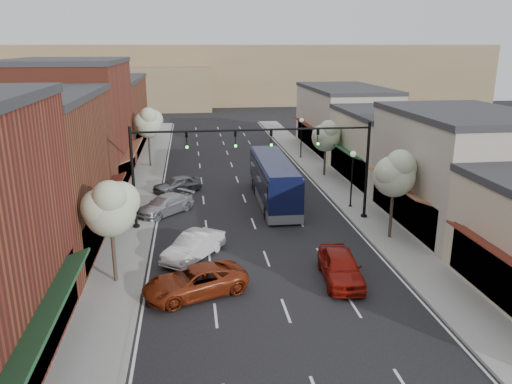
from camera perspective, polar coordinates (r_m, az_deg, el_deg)
name	(u,v)px	position (r m, az deg, el deg)	size (l,w,h in m)	color
ground	(272,274)	(27.62, 1.85, -9.30)	(160.00, 160.00, 0.00)	black
sidewalk_left	(143,186)	(44.85, -12.74, 0.63)	(2.80, 73.00, 0.15)	gray
sidewalk_right	(329,180)	(46.38, 8.39, 1.39)	(2.80, 73.00, 0.15)	gray
curb_left	(160,186)	(44.74, -10.95, 0.70)	(0.25, 73.00, 0.17)	gray
curb_right	(315,180)	(46.02, 6.71, 1.33)	(0.25, 73.00, 0.17)	gray
bldg_left_midnear	(22,173)	(32.98, -25.17, 2.01)	(10.14, 14.10, 9.40)	brown
bldg_left_midfar	(72,125)	(46.13, -20.30, 7.23)	(10.14, 14.10, 10.90)	brown
bldg_left_far	(103,114)	(61.86, -17.08, 8.47)	(10.14, 18.10, 8.40)	brown
bldg_right_midnear	(459,170)	(36.29, 22.18, 2.34)	(9.14, 12.10, 7.90)	#A89F90
bldg_right_midfar	(389,146)	(46.96, 14.97, 5.06)	(9.14, 12.10, 6.40)	#B7AC91
bldg_right_far	(343,119)	(59.87, 9.96, 8.22)	(9.14, 16.10, 7.40)	#A89F90
hill_far	(207,73)	(114.76, -5.65, 13.40)	(120.00, 30.00, 12.00)	#7A6647
hill_near	(81,88)	(104.93, -19.40, 11.19)	(50.00, 20.00, 8.00)	#7A6647
signal_mast_right	(334,157)	(34.75, 8.95, 4.00)	(8.22, 0.46, 7.00)	black
signal_mast_left	(169,162)	(33.39, -9.93, 3.45)	(8.22, 0.46, 7.00)	black
tree_right_near	(396,172)	(32.00, 15.66, 2.19)	(2.85, 2.65, 5.95)	#47382B
tree_right_far	(326,135)	(46.88, 8.05, 6.47)	(2.85, 2.65, 5.43)	#47382B
tree_left_near	(110,207)	(26.01, -16.30, -1.63)	(2.85, 2.65, 5.69)	#47382B
tree_left_far	(148,122)	(51.18, -12.21, 7.79)	(2.85, 2.65, 6.13)	#47382B
lamp_post_near	(352,170)	(38.09, 10.95, 2.50)	(0.44, 0.44, 4.44)	black
lamp_post_far	(301,131)	(54.62, 5.20, 6.92)	(0.44, 0.44, 4.44)	black
coach_bus	(274,180)	(39.10, 2.02, 1.36)	(2.66, 11.43, 3.49)	black
red_hatchback	(341,266)	(26.88, 9.64, -8.37)	(1.93, 4.80, 1.64)	maroon
parked_car_a	(195,281)	(25.33, -7.00, -10.11)	(2.40, 5.20, 1.44)	maroon
parked_car_b	(194,246)	(29.42, -7.14, -6.16)	(1.58, 4.54, 1.50)	silver
parked_car_c	(165,205)	(37.33, -10.37, -1.44)	(1.95, 4.79, 1.39)	#9E9EA3
parked_car_d	(177,184)	(42.60, -9.00, 0.88)	(1.65, 4.11, 1.40)	#5B5E63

